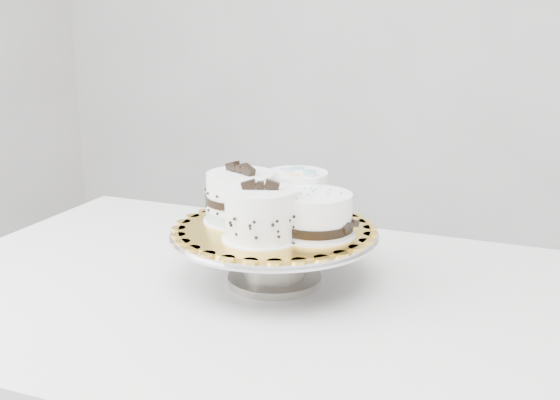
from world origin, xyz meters
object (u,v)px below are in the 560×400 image
at_px(table, 262,340).
at_px(cake_ribbon, 316,216).
at_px(cake_banded, 241,199).
at_px(cake_swirl, 261,216).
at_px(cake_dots, 297,194).
at_px(cake_board, 274,228).
at_px(cake_stand, 274,247).

xyz_separation_m(table, cake_ribbon, (0.08, 0.03, 0.21)).
xyz_separation_m(table, cake_banded, (-0.06, 0.05, 0.22)).
distance_m(table, cake_banded, 0.23).
bearing_deg(cake_swirl, cake_ribbon, 18.08).
distance_m(cake_swirl, cake_dots, 0.13).
relative_size(cake_board, cake_ribbon, 2.28).
distance_m(table, cake_dots, 0.25).
xyz_separation_m(cake_stand, cake_board, (-0.00, 0.00, 0.03)).
height_order(cake_swirl, cake_banded, cake_banded).
bearing_deg(cake_dots, cake_stand, -113.33).
bearing_deg(cake_dots, cake_banded, -156.45).
bearing_deg(cake_banded, cake_swirl, -20.65).
height_order(cake_board, cake_dots, cake_dots).
relative_size(cake_board, cake_dots, 2.34).
bearing_deg(cake_dots, table, -113.11).
bearing_deg(table, cake_banded, 137.85).
distance_m(table, cake_board, 0.18).
xyz_separation_m(table, cake_dots, (0.01, 0.11, 0.22)).
bearing_deg(table, cake_swirl, -66.04).
distance_m(cake_board, cake_swirl, 0.07).
relative_size(cake_board, cake_banded, 2.09).
bearing_deg(cake_stand, cake_banded, 172.64).
bearing_deg(table, cake_ribbon, 21.02).
relative_size(table, cake_banded, 8.13).
bearing_deg(cake_banded, cake_stand, 16.40).
xyz_separation_m(cake_banded, cake_ribbon, (0.14, -0.02, -0.01)).
height_order(table, cake_banded, cake_banded).
distance_m(cake_stand, cake_banded, 0.10).
bearing_deg(cake_board, cake_swirl, -83.63).
xyz_separation_m(cake_stand, cake_swirl, (0.01, -0.06, 0.07)).
relative_size(table, cake_dots, 9.10).
height_order(cake_board, cake_swirl, cake_swirl).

